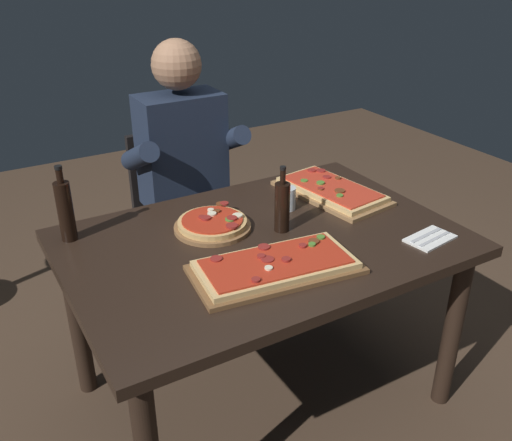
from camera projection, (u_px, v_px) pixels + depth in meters
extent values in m
plane|color=#4C3828|center=(262.00, 392.00, 2.37)|extent=(6.40, 6.40, 0.00)
cube|color=black|center=(263.00, 243.00, 2.05)|extent=(1.40, 0.96, 0.04)
cylinder|color=black|center=(452.00, 331.00, 2.19)|extent=(0.07, 0.07, 0.70)
cylinder|color=black|center=(77.00, 320.00, 2.24)|extent=(0.07, 0.07, 0.70)
cylinder|color=black|center=(328.00, 244.00, 2.80)|extent=(0.07, 0.07, 0.70)
cube|color=brown|center=(276.00, 269.00, 1.83)|extent=(0.58, 0.33, 0.02)
cube|color=#DBB270|center=(276.00, 265.00, 1.82)|extent=(0.53, 0.30, 0.02)
cube|color=#B72D19|center=(276.00, 261.00, 1.82)|extent=(0.49, 0.26, 0.01)
cylinder|color=maroon|center=(303.00, 246.00, 1.90)|extent=(0.03, 0.03, 0.01)
cylinder|color=beige|center=(269.00, 268.00, 1.77)|extent=(0.03, 0.03, 0.01)
cylinder|color=maroon|center=(256.00, 280.00, 1.71)|extent=(0.03, 0.03, 0.01)
cylinder|color=maroon|center=(267.00, 259.00, 1.82)|extent=(0.04, 0.04, 0.00)
cylinder|color=maroon|center=(261.00, 256.00, 1.83)|extent=(0.03, 0.03, 0.01)
cylinder|color=#4C7F2D|center=(321.00, 237.00, 1.95)|extent=(0.03, 0.03, 0.01)
cylinder|color=maroon|center=(216.00, 259.00, 1.82)|extent=(0.04, 0.04, 0.01)
cylinder|color=maroon|center=(286.00, 259.00, 1.82)|extent=(0.03, 0.03, 0.01)
cylinder|color=#4C7F2D|center=(312.00, 244.00, 1.90)|extent=(0.03, 0.03, 0.01)
cylinder|color=maroon|center=(264.00, 247.00, 1.89)|extent=(0.04, 0.04, 0.01)
cylinder|color=brown|center=(314.00, 241.00, 1.92)|extent=(0.04, 0.04, 0.01)
cube|color=olive|center=(331.00, 193.00, 2.38)|extent=(0.32, 0.52, 0.02)
cube|color=#DBB270|center=(331.00, 189.00, 2.37)|extent=(0.29, 0.47, 0.02)
cube|color=red|center=(332.00, 186.00, 2.36)|extent=(0.26, 0.44, 0.01)
cylinder|color=#4C7F2D|center=(304.00, 181.00, 2.40)|extent=(0.03, 0.03, 0.00)
cylinder|color=maroon|center=(312.00, 170.00, 2.51)|extent=(0.04, 0.04, 0.01)
cylinder|color=maroon|center=(321.00, 171.00, 2.51)|extent=(0.04, 0.04, 0.00)
cylinder|color=brown|center=(338.00, 178.00, 2.42)|extent=(0.03, 0.03, 0.01)
cylinder|color=maroon|center=(327.00, 177.00, 2.44)|extent=(0.04, 0.04, 0.01)
cylinder|color=brown|center=(321.00, 189.00, 2.32)|extent=(0.02, 0.02, 0.01)
cylinder|color=brown|center=(340.00, 191.00, 2.31)|extent=(0.04, 0.04, 0.01)
cylinder|color=#4C7F2D|center=(340.00, 195.00, 2.27)|extent=(0.03, 0.03, 0.01)
cylinder|color=#4C7F2D|center=(321.00, 183.00, 2.38)|extent=(0.03, 0.03, 0.01)
cylinder|color=maroon|center=(321.00, 188.00, 2.33)|extent=(0.03, 0.03, 0.01)
cylinder|color=brown|center=(213.00, 227.00, 2.10)|extent=(0.29, 0.29, 0.02)
cylinder|color=tan|center=(212.00, 223.00, 2.09)|extent=(0.26, 0.26, 0.02)
cylinder|color=#B72D19|center=(212.00, 220.00, 2.08)|extent=(0.23, 0.23, 0.01)
cylinder|color=beige|center=(237.00, 215.00, 2.10)|extent=(0.04, 0.04, 0.01)
cylinder|color=#4C7F2D|center=(230.00, 219.00, 2.08)|extent=(0.04, 0.04, 0.01)
cylinder|color=maroon|center=(232.00, 218.00, 2.08)|extent=(0.04, 0.04, 0.01)
cylinder|color=beige|center=(212.00, 214.00, 2.11)|extent=(0.03, 0.03, 0.01)
cylinder|color=maroon|center=(206.00, 218.00, 2.08)|extent=(0.04, 0.04, 0.01)
cylinder|color=brown|center=(217.00, 211.00, 2.14)|extent=(0.03, 0.03, 0.01)
cylinder|color=maroon|center=(224.00, 203.00, 2.20)|extent=(0.03, 0.03, 0.01)
cylinder|color=brown|center=(220.00, 204.00, 2.20)|extent=(0.03, 0.03, 0.00)
cylinder|color=beige|center=(211.00, 210.00, 2.14)|extent=(0.02, 0.02, 0.01)
cylinder|color=maroon|center=(202.00, 217.00, 2.09)|extent=(0.03, 0.03, 0.01)
cylinder|color=maroon|center=(232.00, 226.00, 2.03)|extent=(0.04, 0.04, 0.01)
cylinder|color=black|center=(66.00, 212.00, 1.98)|extent=(0.06, 0.06, 0.22)
cylinder|color=black|center=(60.00, 176.00, 1.92)|extent=(0.02, 0.02, 0.05)
cylinder|color=black|center=(58.00, 167.00, 1.91)|extent=(0.03, 0.03, 0.01)
cylinder|color=black|center=(282.00, 207.00, 2.05)|extent=(0.06, 0.06, 0.19)
cylinder|color=black|center=(283.00, 177.00, 2.00)|extent=(0.02, 0.02, 0.05)
cylinder|color=black|center=(283.00, 168.00, 1.98)|extent=(0.02, 0.02, 0.01)
cylinder|color=silver|center=(287.00, 198.00, 2.24)|extent=(0.07, 0.07, 0.09)
cube|color=white|center=(430.00, 238.00, 2.03)|extent=(0.19, 0.14, 0.01)
cube|color=silver|center=(434.00, 239.00, 2.01)|extent=(0.17, 0.04, 0.00)
cube|color=silver|center=(426.00, 235.00, 2.04)|extent=(0.17, 0.04, 0.00)
cube|color=black|center=(187.00, 227.00, 2.79)|extent=(0.44, 0.44, 0.04)
cube|color=black|center=(168.00, 170.00, 2.84)|extent=(0.40, 0.04, 0.42)
cylinder|color=black|center=(169.00, 294.00, 2.66)|extent=(0.04, 0.04, 0.41)
cylinder|color=black|center=(239.00, 273.00, 2.83)|extent=(0.04, 0.04, 0.41)
cylinder|color=black|center=(141.00, 259.00, 2.95)|extent=(0.04, 0.04, 0.41)
cylinder|color=black|center=(206.00, 241.00, 3.13)|extent=(0.04, 0.04, 0.41)
cylinder|color=#23232D|center=(185.00, 284.00, 2.70)|extent=(0.11, 0.11, 0.45)
cylinder|color=#23232D|center=(222.00, 273.00, 2.79)|extent=(0.11, 0.11, 0.45)
cube|color=#23232D|center=(194.00, 220.00, 2.68)|extent=(0.34, 0.40, 0.12)
cube|color=#1E283D|center=(182.00, 150.00, 2.61)|extent=(0.38, 0.22, 0.52)
sphere|color=#A37556|center=(176.00, 64.00, 2.44)|extent=(0.22, 0.22, 0.22)
cylinder|color=#1E283D|center=(140.00, 156.00, 2.46)|extent=(0.09, 0.31, 0.21)
cylinder|color=#1E283D|center=(229.00, 140.00, 2.66)|extent=(0.09, 0.31, 0.21)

